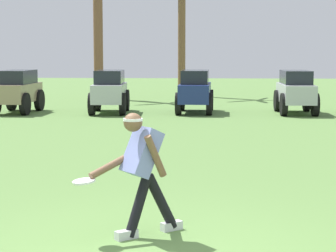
{
  "coord_description": "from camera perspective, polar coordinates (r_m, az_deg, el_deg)",
  "views": [
    {
      "loc": [
        0.62,
        -6.45,
        2.12
      ],
      "look_at": [
        -0.01,
        3.75,
        0.9
      ],
      "focal_mm": 70.0,
      "sensor_mm": 36.0,
      "label": 1
    }
  ],
  "objects": [
    {
      "name": "parked_car_slot_c",
      "position": [
        21.58,
        -5.11,
        3.11
      ],
      "size": [
        1.27,
        2.4,
        1.4
      ],
      "color": "#B7BABF",
      "rests_on": "ground_plane"
    },
    {
      "name": "parked_car_slot_b",
      "position": [
        22.12,
        -12.94,
        3.06
      ],
      "size": [
        1.25,
        2.39,
        1.4
      ],
      "color": "#998466",
      "rests_on": "ground_plane"
    },
    {
      "name": "palm_tree_far_left",
      "position": [
        27.94,
        -6.12,
        9.96
      ],
      "size": [
        3.08,
        2.92,
        6.6
      ],
      "color": "brown",
      "rests_on": "ground_plane"
    },
    {
      "name": "parked_car_slot_d",
      "position": [
        21.57,
        2.37,
        3.13
      ],
      "size": [
        1.23,
        2.38,
        1.4
      ],
      "color": "navy",
      "rests_on": "ground_plane"
    },
    {
      "name": "parked_car_slot_e",
      "position": [
        21.68,
        11.06,
        3.03
      ],
      "size": [
        1.22,
        2.37,
        1.4
      ],
      "color": "#B7BABF",
      "rests_on": "ground_plane"
    },
    {
      "name": "frisbee_thrower",
      "position": [
        7.35,
        -2.26,
        -3.58
      ],
      "size": [
        1.03,
        0.64,
        1.41
      ],
      "color": "black",
      "rests_on": "ground_plane"
    },
    {
      "name": "palm_tree_left_of_centre",
      "position": [
        29.52,
        1.18,
        10.27
      ],
      "size": [
        2.97,
        3.03,
        6.79
      ],
      "color": "brown",
      "rests_on": "ground_plane"
    },
    {
      "name": "frisbee_in_flight",
      "position": [
        7.23,
        -7.34,
        -4.8
      ],
      "size": [
        0.35,
        0.35,
        0.05
      ],
      "color": "white"
    }
  ]
}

